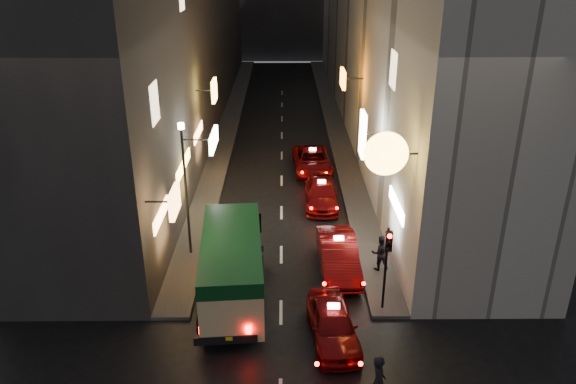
{
  "coord_description": "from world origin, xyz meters",
  "views": [
    {
      "loc": [
        0.12,
        -9.78,
        13.19
      ],
      "look_at": [
        0.32,
        13.0,
        3.19
      ],
      "focal_mm": 35.0,
      "sensor_mm": 36.0,
      "label": 1
    }
  ],
  "objects_px": {
    "minibus": "(232,262)",
    "taxi_near": "(333,321)",
    "traffic_light": "(387,253)",
    "pedestrian_crossing": "(379,378)",
    "lamp_post": "(185,181)"
  },
  "relations": [
    {
      "from": "pedestrian_crossing",
      "to": "traffic_light",
      "type": "relative_size",
      "value": 0.61
    },
    {
      "from": "minibus",
      "to": "taxi_near",
      "type": "bearing_deg",
      "value": -33.64
    },
    {
      "from": "taxi_near",
      "to": "traffic_light",
      "type": "distance_m",
      "value": 3.27
    },
    {
      "from": "pedestrian_crossing",
      "to": "lamp_post",
      "type": "distance_m",
      "value": 12.14
    },
    {
      "from": "minibus",
      "to": "pedestrian_crossing",
      "type": "distance_m",
      "value": 7.63
    },
    {
      "from": "traffic_light",
      "to": "lamp_post",
      "type": "relative_size",
      "value": 0.56
    },
    {
      "from": "traffic_light",
      "to": "minibus",
      "type": "bearing_deg",
      "value": 171.37
    },
    {
      "from": "taxi_near",
      "to": "minibus",
      "type": "bearing_deg",
      "value": 146.36
    },
    {
      "from": "traffic_light",
      "to": "lamp_post",
      "type": "bearing_deg",
      "value": 151.09
    },
    {
      "from": "taxi_near",
      "to": "pedestrian_crossing",
      "type": "relative_size",
      "value": 2.42
    },
    {
      "from": "minibus",
      "to": "lamp_post",
      "type": "xyz_separation_m",
      "value": [
        -2.27,
        3.63,
        1.94
      ]
    },
    {
      "from": "pedestrian_crossing",
      "to": "lamp_post",
      "type": "xyz_separation_m",
      "value": [
        -7.22,
        9.4,
        2.65
      ]
    },
    {
      "from": "taxi_near",
      "to": "traffic_light",
      "type": "bearing_deg",
      "value": 37.79
    },
    {
      "from": "taxi_near",
      "to": "pedestrian_crossing",
      "type": "height_order",
      "value": "pedestrian_crossing"
    },
    {
      "from": "taxi_near",
      "to": "traffic_light",
      "type": "xyz_separation_m",
      "value": [
        2.11,
        1.64,
        1.89
      ]
    }
  ]
}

